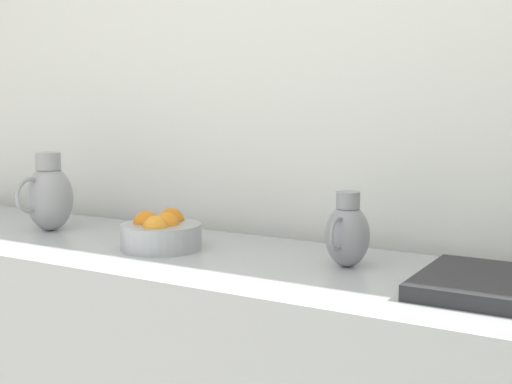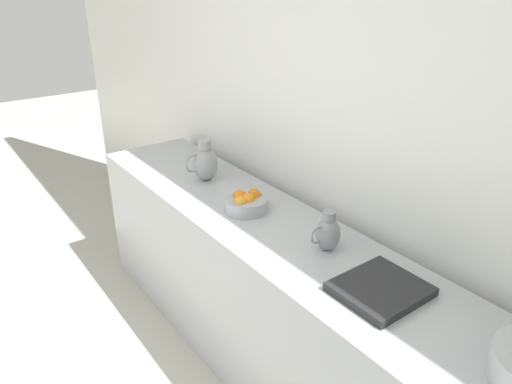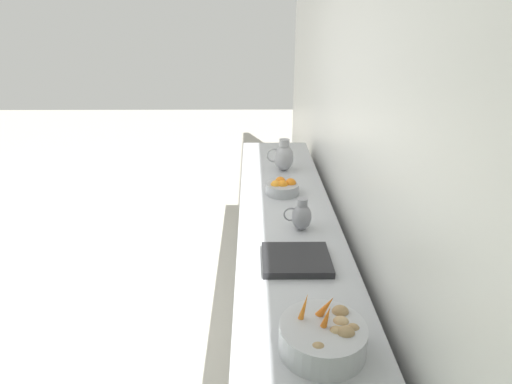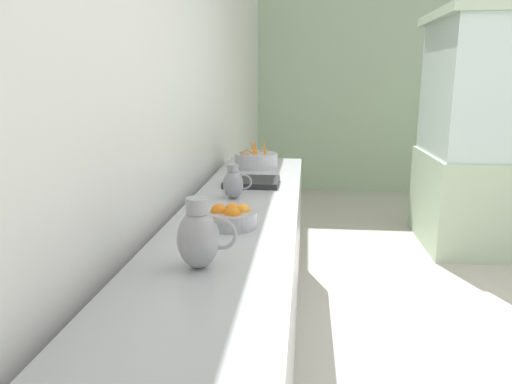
{
  "view_description": "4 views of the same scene",
  "coord_description": "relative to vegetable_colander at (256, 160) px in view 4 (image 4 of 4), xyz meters",
  "views": [
    {
      "loc": [
        0.03,
        0.93,
        1.36
      ],
      "look_at": [
        -1.35,
        0.12,
        1.14
      ],
      "focal_mm": 49.5,
      "sensor_mm": 36.0,
      "label": 1
    },
    {
      "loc": [
        -0.21,
        1.59,
        2.1
      ],
      "look_at": [
        -1.49,
        -0.15,
        1.1
      ],
      "focal_mm": 33.96,
      "sensor_mm": 36.0,
      "label": 2
    },
    {
      "loc": [
        -1.32,
        2.5,
        2.09
      ],
      "look_at": [
        -1.35,
        0.02,
        1.07
      ],
      "focal_mm": 30.53,
      "sensor_mm": 36.0,
      "label": 3
    },
    {
      "loc": [
        -1.21,
        -2.36,
        1.57
      ],
      "look_at": [
        -1.45,
        0.02,
        1.02
      ],
      "focal_mm": 33.85,
      "sensor_mm": 36.0,
      "label": 4
    }
  ],
  "objects": [
    {
      "name": "vegetable_colander",
      "position": [
        0.0,
        0.0,
        0.0
      ],
      "size": [
        0.32,
        0.32,
        0.23
      ],
      "color": "#ADAFB5",
      "rests_on": "prep_counter"
    },
    {
      "name": "orange_bowl",
      "position": [
        0.05,
        -1.52,
        -0.01
      ],
      "size": [
        0.23,
        0.23,
        0.11
      ],
      "color": "#9EA0A5",
      "rests_on": "prep_counter"
    },
    {
      "name": "tile_wall_left",
      "position": [
        -0.37,
        -0.67,
        0.52
      ],
      "size": [
        0.1,
        8.27,
        3.0
      ],
      "primitive_type": "cube",
      "color": "white",
      "rests_on": "ground_plane"
    },
    {
      "name": "metal_pitcher_short",
      "position": [
        -0.02,
        -0.98,
        0.03
      ],
      "size": [
        0.16,
        0.11,
        0.19
      ],
      "color": "gray",
      "rests_on": "prep_counter"
    },
    {
      "name": "prep_counter",
      "position": [
        0.04,
        -1.17,
        -0.52
      ],
      "size": [
        0.6,
        3.25,
        0.93
      ],
      "primitive_type": "cube",
      "color": "#ADAFB5",
      "rests_on": "ground_plane"
    },
    {
      "name": "metal_pitcher_tall",
      "position": [
        0.01,
        -2.0,
        0.05
      ],
      "size": [
        0.21,
        0.15,
        0.25
      ],
      "color": "#939399",
      "rests_on": "prep_counter"
    },
    {
      "name": "glass_block_booth",
      "position": [
        2.25,
        1.14,
        0.09
      ],
      "size": [
        1.53,
        1.25,
        2.18
      ],
      "color": "#ADC1A3",
      "rests_on": "ground_plane"
    },
    {
      "name": "counter_sink_basin",
      "position": [
        0.04,
        -0.61,
        -0.04
      ],
      "size": [
        0.34,
        0.3,
        0.04
      ],
      "primitive_type": "cube",
      "color": "#232326",
      "rests_on": "prep_counter"
    }
  ]
}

